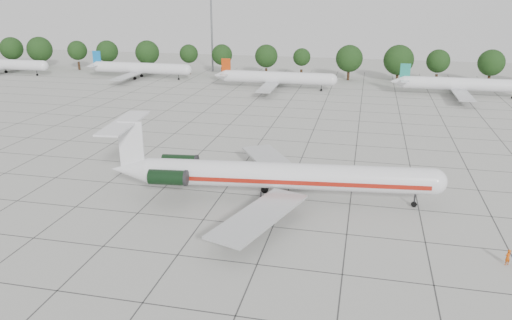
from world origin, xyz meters
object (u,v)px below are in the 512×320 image
(bg_airliner_a, at_px, (2,65))
(bg_airliner_b, at_px, (140,68))
(bg_airliner_c, at_px, (277,78))
(main_airliner, at_px, (268,175))
(bg_airliner_d, at_px, (462,85))
(ground_crew, at_px, (508,257))
(floodlight_mast, at_px, (212,23))

(bg_airliner_a, xyz_separation_m, bg_airliner_b, (43.12, 2.37, 0.00))
(bg_airliner_b, xyz_separation_m, bg_airliner_c, (40.50, -6.95, 0.00))
(main_airliner, bearing_deg, bg_airliner_a, 136.04)
(bg_airliner_d, bearing_deg, bg_airliner_b, 175.85)
(ground_crew, relative_size, bg_airliner_c, 0.06)
(floodlight_mast, bearing_deg, ground_crew, -59.30)
(ground_crew, height_order, bg_airliner_b, bg_airliner_b)
(main_airliner, xyz_separation_m, bg_airliner_b, (-52.05, 75.81, -0.46))
(main_airliner, distance_m, bg_airliner_d, 77.04)
(bg_airliner_c, xyz_separation_m, floodlight_mast, (-24.49, 24.23, 11.37))
(floodlight_mast, bearing_deg, bg_airliner_b, -132.81)
(bg_airliner_d, height_order, floodlight_mast, floodlight_mast)
(main_airliner, relative_size, ground_crew, 25.27)
(bg_airliner_b, relative_size, floodlight_mast, 1.11)
(bg_airliner_b, height_order, bg_airliner_c, same)
(bg_airliner_c, xyz_separation_m, bg_airliner_d, (44.46, 0.79, 0.00))
(main_airliner, relative_size, bg_airliner_b, 1.44)
(bg_airliner_c, distance_m, floodlight_mast, 36.28)
(main_airliner, bearing_deg, floodlight_mast, 104.86)
(bg_airliner_d, bearing_deg, main_airliner, -115.29)
(main_airliner, distance_m, floodlight_mast, 100.42)
(ground_crew, xyz_separation_m, floodlight_mast, (-61.08, 102.86, 13.48))
(floodlight_mast, bearing_deg, bg_airliner_a, -161.62)
(bg_airliner_b, distance_m, bg_airliner_d, 85.18)
(ground_crew, height_order, bg_airliner_d, bg_airliner_d)
(ground_crew, relative_size, bg_airliner_b, 0.06)
(floodlight_mast, bearing_deg, bg_airliner_c, -44.69)
(main_airliner, xyz_separation_m, bg_airliner_c, (-11.55, 68.87, -0.46))
(bg_airliner_a, bearing_deg, floodlight_mast, 18.38)
(bg_airliner_a, relative_size, bg_airliner_b, 1.00)
(ground_crew, distance_m, bg_airliner_a, 146.21)
(bg_airliner_b, xyz_separation_m, bg_airliner_d, (84.96, -6.16, 0.00))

